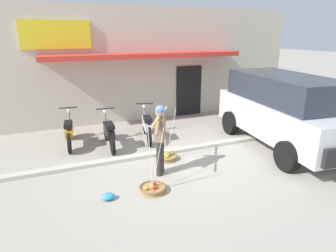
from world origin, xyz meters
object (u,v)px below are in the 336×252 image
Objects in this scene: fruit_basket_left_side at (153,188)px; motorcycle_nearest_shop at (69,132)px; motorcycle_second_in_row at (109,133)px; motorcycle_third_in_row at (147,126)px; parked_truck at (285,109)px; fruit_vendor at (160,136)px; fruit_basket_right_side at (166,157)px; plastic_litter_bag at (108,197)px.

fruit_basket_left_side reaches higher than motorcycle_nearest_shop.
motorcycle_third_in_row is at bearing 8.82° from motorcycle_second_in_row.
parked_truck is (4.83, -1.83, 0.68)m from motorcycle_second_in_row.
motorcycle_second_in_row is (-0.78, 2.19, -0.52)m from fruit_vendor.
fruit_vendor is at bearing -70.46° from motorcycle_second_in_row.
motorcycle_third_in_row is (2.31, -0.36, 0.00)m from motorcycle_nearest_shop.
fruit_basket_left_side is 1.69m from fruit_basket_right_side.
fruit_vendor is 0.93× the size of motorcycle_second_in_row.
fruit_basket_left_side is (-0.45, -0.72, -0.90)m from fruit_vendor.
plastic_litter_bag is (0.43, -3.42, -0.38)m from motorcycle_nearest_shop.
fruit_vendor is 4.07m from parked_truck.
parked_truck reaches higher than motorcycle_second_in_row.
parked_truck is (3.59, -2.02, 0.68)m from motorcycle_third_in_row.
motorcycle_nearest_shop is 6.39m from parked_truck.
fruit_basket_left_side reaches higher than plastic_litter_bag.
fruit_basket_left_side reaches higher than motorcycle_third_in_row.
fruit_basket_right_side is 3.77m from parked_truck.
plastic_litter_bag is (-5.46, -1.04, -1.06)m from parked_truck.
parked_truck is at bearing -20.73° from motorcycle_second_in_row.
fruit_vendor is at bearing 57.59° from fruit_basket_left_side.
plastic_litter_bag is (-1.41, -0.68, -0.91)m from fruit_vendor.
fruit_basket_left_side is 3.26m from motorcycle_third_in_row.
parked_truck is (4.05, 0.36, 0.15)m from fruit_vendor.
plastic_litter_bag is (-1.87, -3.06, -0.38)m from motorcycle_third_in_row.
fruit_vendor reaches higher than motorcycle_nearest_shop.
parked_truck reaches higher than plastic_litter_bag.
fruit_vendor is at bearing 25.73° from plastic_litter_bag.
fruit_vendor is 0.34× the size of parked_truck.
fruit_basket_right_side is 0.80× the size of motorcycle_nearest_shop.
motorcycle_third_in_row is (0.47, 2.38, -0.52)m from fruit_vendor.
fruit_basket_right_side is at bearing 57.64° from fruit_vendor.
fruit_basket_right_side is 3.08m from motorcycle_nearest_shop.
fruit_basket_left_side is at bearing -106.52° from motorcycle_third_in_row.
parked_truck reaches higher than fruit_basket_right_side.
fruit_vendor reaches higher than fruit_basket_left_side.
fruit_basket_left_side reaches higher than motorcycle_second_in_row.
motorcycle_nearest_shop is 2.33m from motorcycle_third_in_row.
plastic_litter_bag is at bearing -121.45° from motorcycle_third_in_row.
motorcycle_nearest_shop is 0.37× the size of parked_truck.
motorcycle_nearest_shop is at bearing 158.03° from parked_truck.
fruit_vendor is 1.17× the size of fruit_basket_right_side.
motorcycle_nearest_shop is 1.00× the size of motorcycle_second_in_row.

